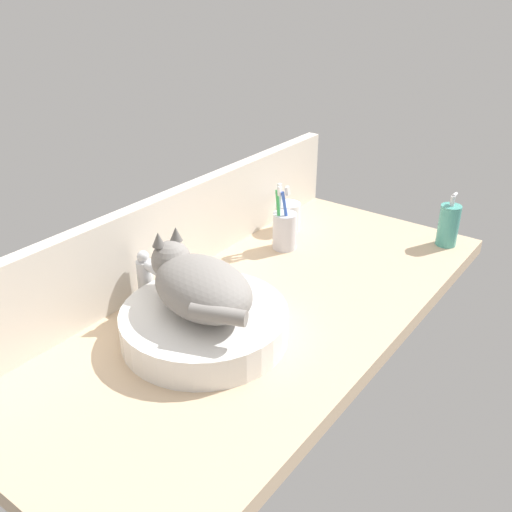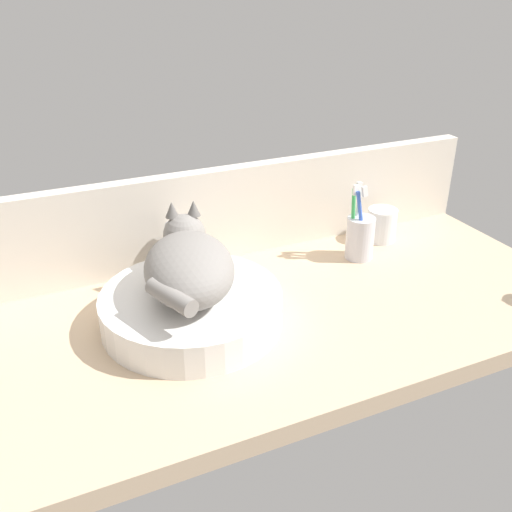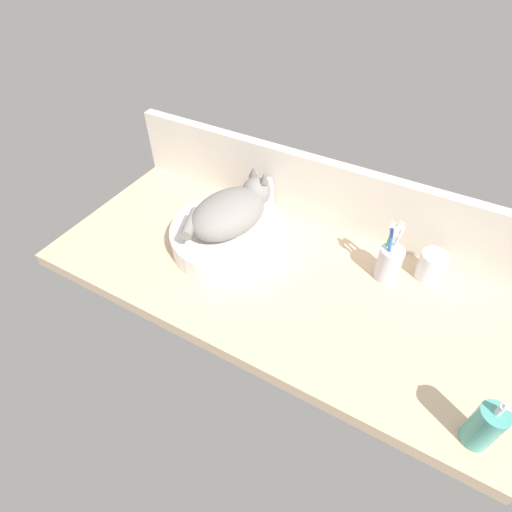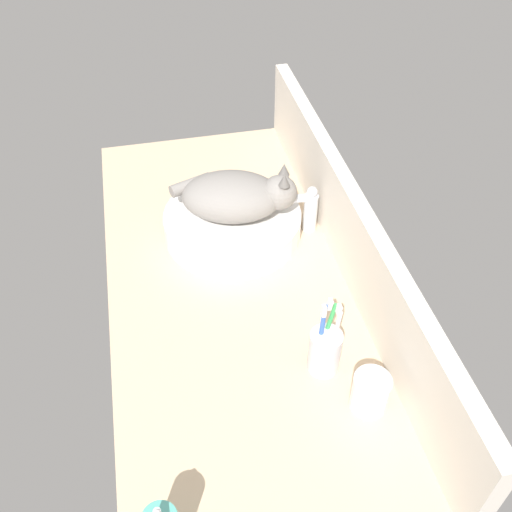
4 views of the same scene
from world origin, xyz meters
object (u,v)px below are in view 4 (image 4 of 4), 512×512
Objects in this scene: faucet at (306,207)px; water_glass at (370,394)px; toothbrush_cup at (325,350)px; sink_basin at (233,224)px; cat at (237,196)px.

faucet is 1.61× the size of water_glass.
toothbrush_cup is at bearing -11.11° from faucet.
sink_basin is 1.14× the size of cat.
faucet is (2.35, 19.03, 3.94)cm from sink_basin.
faucet is at bearing 83.26° from cat.
sink_basin is 46.94cm from toothbrush_cup.
toothbrush_cup is 12.39cm from water_glass.
water_glass is at bearing 16.25° from sink_basin.
toothbrush_cup is (45.44, 9.17, -6.85)cm from cat.
toothbrush_cup is at bearing -151.02° from water_glass.
sink_basin is at bearing -100.81° from cat.
faucet reaches higher than sink_basin.
cat is at bearing -164.95° from water_glass.
toothbrush_cup reaches higher than faucet.
water_glass is at bearing 28.98° from toothbrush_cup.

